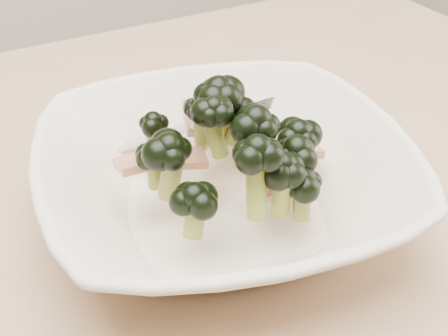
% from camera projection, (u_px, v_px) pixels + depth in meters
% --- Properties ---
extents(dining_table, '(1.20, 0.80, 0.75)m').
position_uv_depth(dining_table, '(123.00, 307.00, 0.58)').
color(dining_table, tan).
rests_on(dining_table, ground).
extents(broccoli_dish, '(0.36, 0.36, 0.12)m').
position_uv_depth(broccoli_dish, '(225.00, 176.00, 0.51)').
color(broccoli_dish, '#F2E4CD').
rests_on(broccoli_dish, dining_table).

